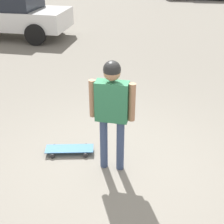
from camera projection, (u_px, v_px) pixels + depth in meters
The scene contains 4 objects.
ground_plane at pixel (112, 167), 4.72m from camera, with size 220.00×220.00×0.00m, color gray.
person at pixel (112, 104), 4.21m from camera, with size 0.52×0.43×1.68m.
skateboard at pixel (70, 149), 5.01m from camera, with size 0.80×0.52×0.09m.
car_parked_near at pixel (11, 14), 11.05m from camera, with size 4.35×3.85×1.53m.
Camera 1 is at (-1.60, -3.41, 2.97)m, focal length 50.00 mm.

